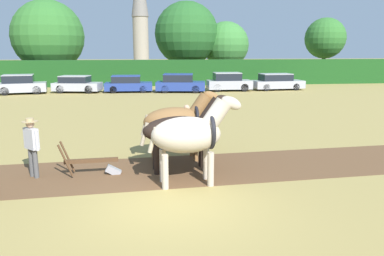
# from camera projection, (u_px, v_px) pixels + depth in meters

# --- Properties ---
(ground_plane) EXTENTS (240.00, 240.00, 0.00)m
(ground_plane) POSITION_uv_depth(u_px,v_px,m) (168.00, 203.00, 9.08)
(ground_plane) COLOR #998447
(plowed_furrow_strip) EXTENTS (24.77, 4.54, 0.01)m
(plowed_furrow_strip) POSITION_uv_depth(u_px,v_px,m) (54.00, 177.00, 10.86)
(plowed_furrow_strip) COLOR brown
(plowed_furrow_strip) RESTS_ON ground
(hedgerow) EXTENTS (56.64, 1.41, 2.53)m
(hedgerow) POSITION_uv_depth(u_px,v_px,m) (150.00, 73.00, 37.28)
(hedgerow) COLOR #194719
(hedgerow) RESTS_ON ground
(tree_far_left) EXTENTS (7.49, 7.49, 8.66)m
(tree_far_left) POSITION_uv_depth(u_px,v_px,m) (48.00, 36.00, 39.49)
(tree_far_left) COLOR brown
(tree_far_left) RESTS_ON ground
(tree_left) EXTENTS (7.14, 7.14, 8.83)m
(tree_left) POSITION_uv_depth(u_px,v_px,m) (186.00, 34.00, 42.12)
(tree_left) COLOR #4C3823
(tree_left) RESTS_ON ground
(tree_center_left) EXTENTS (5.31, 5.31, 6.69)m
(tree_center_left) POSITION_uv_depth(u_px,v_px,m) (226.00, 45.00, 43.20)
(tree_center_left) COLOR #423323
(tree_center_left) RESTS_ON ground
(tree_center) EXTENTS (4.74, 4.74, 7.18)m
(tree_center) POSITION_uv_depth(u_px,v_px,m) (325.00, 38.00, 44.06)
(tree_center) COLOR #423323
(tree_center) RESTS_ON ground
(church_spire) EXTENTS (3.26, 3.26, 21.20)m
(church_spire) POSITION_uv_depth(u_px,v_px,m) (140.00, 8.00, 70.84)
(church_spire) COLOR gray
(church_spire) RESTS_ON ground
(draft_horse_lead_left) EXTENTS (2.64, 1.15, 2.49)m
(draft_horse_lead_left) POSITION_uv_depth(u_px,v_px,m) (190.00, 134.00, 10.10)
(draft_horse_lead_left) COLOR #B2A38E
(draft_horse_lead_left) RESTS_ON ground
(draft_horse_lead_right) EXTENTS (2.95, 1.01, 2.38)m
(draft_horse_lead_right) POSITION_uv_depth(u_px,v_px,m) (184.00, 129.00, 11.27)
(draft_horse_lead_right) COLOR black
(draft_horse_lead_right) RESTS_ON ground
(draft_horse_trail_left) EXTENTS (2.74, 1.12, 2.37)m
(draft_horse_trail_left) POSITION_uv_depth(u_px,v_px,m) (178.00, 121.00, 12.40)
(draft_horse_trail_left) COLOR brown
(draft_horse_trail_left) RESTS_ON ground
(plow) EXTENTS (1.77, 0.48, 1.13)m
(plow) POSITION_uv_depth(u_px,v_px,m) (96.00, 164.00, 11.00)
(plow) COLOR #4C331E
(plow) RESTS_ON ground
(farmer_at_plow) EXTENTS (0.51, 0.50, 1.75)m
(farmer_at_plow) POSITION_uv_depth(u_px,v_px,m) (32.00, 143.00, 10.68)
(farmer_at_plow) COLOR #4C4C4C
(farmer_at_plow) RESTS_ON ground
(farmer_beside_team) EXTENTS (0.58, 0.42, 1.63)m
(farmer_beside_team) POSITION_uv_depth(u_px,v_px,m) (187.00, 123.00, 13.98)
(farmer_beside_team) COLOR #4C4C4C
(farmer_beside_team) RESTS_ON ground
(parked_car_far_left) EXTENTS (4.09, 2.45, 1.57)m
(parked_car_far_left) POSITION_uv_depth(u_px,v_px,m) (21.00, 85.00, 30.53)
(parked_car_far_left) COLOR #9E9EA8
(parked_car_far_left) RESTS_ON ground
(parked_car_left) EXTENTS (4.14, 2.39, 1.41)m
(parked_car_left) POSITION_uv_depth(u_px,v_px,m) (77.00, 84.00, 31.50)
(parked_car_left) COLOR #A8A8B2
(parked_car_left) RESTS_ON ground
(parked_car_center_left) EXTENTS (3.99, 1.85, 1.41)m
(parked_car_center_left) POSITION_uv_depth(u_px,v_px,m) (128.00, 84.00, 31.78)
(parked_car_center_left) COLOR navy
(parked_car_center_left) RESTS_ON ground
(parked_car_center) EXTENTS (4.33, 2.40, 1.55)m
(parked_car_center) POSITION_uv_depth(u_px,v_px,m) (180.00, 83.00, 31.75)
(parked_car_center) COLOR navy
(parked_car_center) RESTS_ON ground
(parked_car_center_right) EXTENTS (3.83, 1.83, 1.59)m
(parked_car_center_right) POSITION_uv_depth(u_px,v_px,m) (229.00, 82.00, 32.72)
(parked_car_center_right) COLOR #9E9EA8
(parked_car_center_right) RESTS_ON ground
(parked_car_right) EXTENTS (4.60, 2.13, 1.45)m
(parked_car_right) POSITION_uv_depth(u_px,v_px,m) (277.00, 82.00, 33.51)
(parked_car_right) COLOR #9E9EA8
(parked_car_right) RESTS_ON ground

